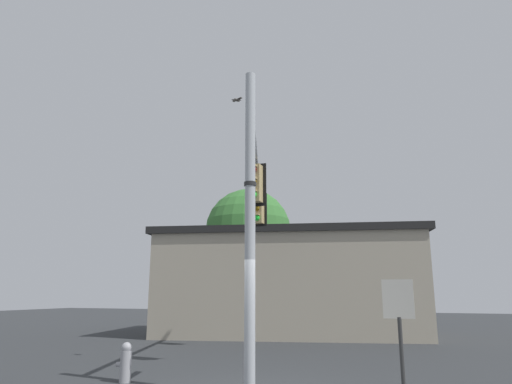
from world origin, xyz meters
name	(u,v)px	position (x,y,z in m)	size (l,w,h in m)	color
signal_pole	(250,223)	(0.00, 0.00, 3.23)	(0.21, 0.21, 6.46)	#ADB2B7
mast_arm	(256,165)	(1.29, -3.87, 5.61)	(0.16, 0.16, 8.17)	#ADB2B7
traffic_light_nearest_pole	(255,183)	(1.03, -3.07, 4.83)	(0.54, 0.49, 1.31)	black
traffic_light_mid_inner	(258,209)	(2.27, -6.78, 4.83)	(0.54, 0.49, 1.31)	black
street_name_sign	(251,189)	(0.13, -0.39, 4.03)	(0.53, 1.30, 0.22)	#147238
bird_flying	(237,100)	(1.47, -2.78, 7.26)	(0.37, 0.25, 0.11)	#4C4742
storefront_building	(290,283)	(2.76, -12.60, 2.32)	(12.98, 9.67, 4.63)	#A89E89
tree_by_storefront	(248,232)	(4.22, -10.83, 4.59)	(3.87, 3.87, 6.54)	#4C3823
fire_hydrant	(126,362)	(2.97, -0.32, 0.42)	(0.35, 0.24, 0.82)	#99999E
historical_marker	(399,317)	(-2.67, -1.27, 1.40)	(0.60, 0.08, 2.13)	#333333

